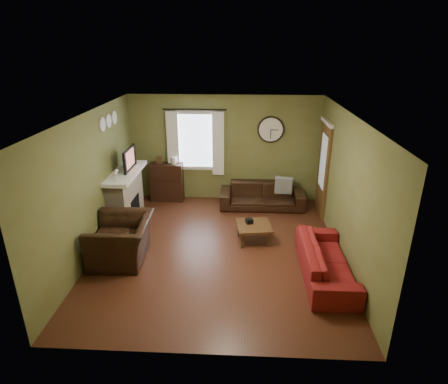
{
  "coord_description": "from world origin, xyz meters",
  "views": [
    {
      "loc": [
        0.45,
        -6.27,
        3.75
      ],
      "look_at": [
        0.1,
        0.4,
        1.05
      ],
      "focal_mm": 30.0,
      "sensor_mm": 36.0,
      "label": 1
    }
  ],
  "objects_px": {
    "armchair": "(122,240)",
    "sofa_brown": "(262,196)",
    "coffee_table": "(254,233)",
    "sofa_red": "(326,261)",
    "bookshelf": "(167,182)"
  },
  "relations": [
    {
      "from": "bookshelf",
      "to": "coffee_table",
      "type": "bearing_deg",
      "value": -43.19
    },
    {
      "from": "bookshelf",
      "to": "sofa_brown",
      "type": "relative_size",
      "value": 0.48
    },
    {
      "from": "sofa_red",
      "to": "sofa_brown",
      "type": "bearing_deg",
      "value": 18.78
    },
    {
      "from": "sofa_red",
      "to": "coffee_table",
      "type": "height_order",
      "value": "sofa_red"
    },
    {
      "from": "sofa_brown",
      "to": "sofa_red",
      "type": "xyz_separation_m",
      "value": [
        0.96,
        -2.83,
        -0.0
      ]
    },
    {
      "from": "sofa_red",
      "to": "armchair",
      "type": "height_order",
      "value": "armchair"
    },
    {
      "from": "armchair",
      "to": "sofa_brown",
      "type": "bearing_deg",
      "value": 130.35
    },
    {
      "from": "sofa_brown",
      "to": "sofa_red",
      "type": "distance_m",
      "value": 2.99
    },
    {
      "from": "sofa_red",
      "to": "armchair",
      "type": "relative_size",
      "value": 1.66
    },
    {
      "from": "sofa_red",
      "to": "coffee_table",
      "type": "distance_m",
      "value": 1.66
    },
    {
      "from": "armchair",
      "to": "coffee_table",
      "type": "distance_m",
      "value": 2.56
    },
    {
      "from": "armchair",
      "to": "coffee_table",
      "type": "xyz_separation_m",
      "value": [
        2.43,
        0.8,
        -0.21
      ]
    },
    {
      "from": "bookshelf",
      "to": "coffee_table",
      "type": "height_order",
      "value": "bookshelf"
    },
    {
      "from": "sofa_brown",
      "to": "coffee_table",
      "type": "height_order",
      "value": "sofa_brown"
    },
    {
      "from": "bookshelf",
      "to": "armchair",
      "type": "xyz_separation_m",
      "value": [
        -0.29,
        -2.8,
        -0.09
      ]
    }
  ]
}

